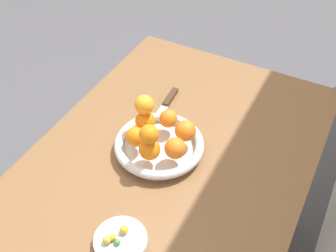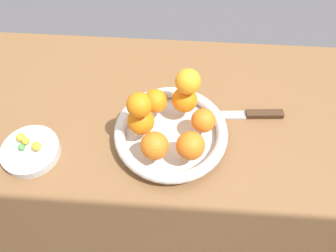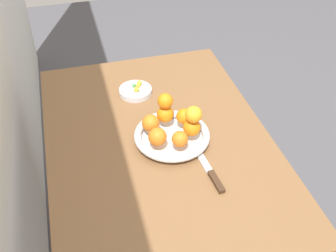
% 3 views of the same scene
% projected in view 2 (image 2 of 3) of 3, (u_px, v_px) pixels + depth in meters
% --- Properties ---
extents(ground_plane, '(6.00, 6.00, 0.00)m').
position_uv_depth(ground_plane, '(164.00, 242.00, 1.35)').
color(ground_plane, '#4C4C51').
extents(dining_table, '(1.10, 0.76, 0.74)m').
position_uv_depth(dining_table, '(162.00, 171.00, 0.81)').
color(dining_table, brown).
rests_on(dining_table, ground_plane).
extents(fruit_bowl, '(0.26, 0.26, 0.04)m').
position_uv_depth(fruit_bowl, '(171.00, 133.00, 0.74)').
color(fruit_bowl, silver).
rests_on(fruit_bowl, dining_table).
extents(candy_dish, '(0.13, 0.13, 0.02)m').
position_uv_depth(candy_dish, '(31.00, 151.00, 0.73)').
color(candy_dish, silver).
rests_on(candy_dish, dining_table).
extents(orange_0, '(0.06, 0.06, 0.06)m').
position_uv_depth(orange_0, '(185.00, 100.00, 0.74)').
color(orange_0, orange).
rests_on(orange_0, fruit_bowl).
extents(orange_1, '(0.06, 0.06, 0.06)m').
position_uv_depth(orange_1, '(155.00, 101.00, 0.74)').
color(orange_1, orange).
rests_on(orange_1, fruit_bowl).
extents(orange_2, '(0.06, 0.06, 0.06)m').
position_uv_depth(orange_2, '(141.00, 121.00, 0.70)').
color(orange_2, orange).
rests_on(orange_2, fruit_bowl).
extents(orange_3, '(0.06, 0.06, 0.06)m').
position_uv_depth(orange_3, '(155.00, 146.00, 0.67)').
color(orange_3, orange).
rests_on(orange_3, fruit_bowl).
extents(orange_4, '(0.06, 0.06, 0.06)m').
position_uv_depth(orange_4, '(190.00, 146.00, 0.67)').
color(orange_4, orange).
rests_on(orange_4, fruit_bowl).
extents(orange_5, '(0.05, 0.05, 0.05)m').
position_uv_depth(orange_5, '(203.00, 120.00, 0.71)').
color(orange_5, orange).
rests_on(orange_5, fruit_bowl).
extents(orange_6, '(0.05, 0.05, 0.05)m').
position_uv_depth(orange_6, '(139.00, 105.00, 0.66)').
color(orange_6, orange).
rests_on(orange_6, orange_2).
extents(orange_7, '(0.06, 0.06, 0.06)m').
position_uv_depth(orange_7, '(188.00, 82.00, 0.69)').
color(orange_7, orange).
rests_on(orange_7, orange_0).
extents(candy_ball_0, '(0.02, 0.02, 0.02)m').
position_uv_depth(candy_ball_0, '(36.00, 146.00, 0.71)').
color(candy_ball_0, gold).
rests_on(candy_ball_0, candy_dish).
extents(candy_ball_1, '(0.01, 0.01, 0.01)m').
position_uv_depth(candy_ball_1, '(21.00, 147.00, 0.71)').
color(candy_ball_1, '#4C9947').
rests_on(candy_ball_1, candy_dish).
extents(candy_ball_2, '(0.02, 0.02, 0.02)m').
position_uv_depth(candy_ball_2, '(26.00, 141.00, 0.72)').
color(candy_ball_2, gold).
rests_on(candy_ball_2, candy_dish).
extents(candy_ball_3, '(0.02, 0.02, 0.02)m').
position_uv_depth(candy_ball_3, '(21.00, 137.00, 0.73)').
color(candy_ball_3, gold).
rests_on(candy_ball_3, candy_dish).
extents(knife, '(0.26, 0.04, 0.01)m').
position_uv_depth(knife, '(239.00, 115.00, 0.79)').
color(knife, '#3F2819').
rests_on(knife, dining_table).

